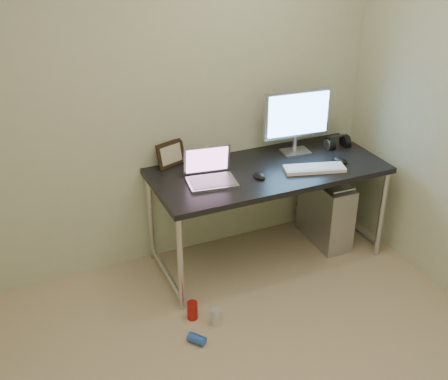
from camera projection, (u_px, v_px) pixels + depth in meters
The scene contains 16 objects.
wall_back at pixel (142, 100), 3.76m from camera, with size 3.50×0.02×2.50m, color beige.
desk at pixel (268, 178), 4.01m from camera, with size 1.67×0.73×0.75m.
tower_computer at pixel (325, 211), 4.42m from camera, with size 0.23×0.51×0.56m.
cable_a at pixel (302, 181), 4.57m from camera, with size 0.01×0.01×0.70m, color black.
cable_b at pixel (312, 183), 4.60m from camera, with size 0.01×0.01×0.72m, color black.
can_red at pixel (192, 310), 3.66m from camera, with size 0.07×0.07×0.13m, color #AE1811.
can_white at pixel (216, 317), 3.61m from camera, with size 0.06×0.06×0.12m, color silver.
can_blue at pixel (197, 339), 3.47m from camera, with size 0.06×0.06×0.11m, color blue.
laptop at pixel (210, 173), 3.79m from camera, with size 0.36×0.31×0.22m.
monitor at pixel (297, 117), 4.09m from camera, with size 0.52×0.17×0.48m.
keyboard at pixel (315, 169), 3.94m from camera, with size 0.43×0.14×0.03m, color white.
mouse_right at pixel (340, 159), 4.06m from camera, with size 0.08×0.12×0.04m, color black.
mouse_left at pixel (259, 175), 3.84m from camera, with size 0.07×0.12×0.04m, color black.
headphones at pixel (338, 143), 4.30m from camera, with size 0.19×0.11×0.12m.
picture_frame at pixel (171, 154), 3.98m from camera, with size 0.23×0.03×0.18m, color black.
webcam at pixel (208, 151), 4.02m from camera, with size 0.04×0.03×0.13m.
Camera 1 is at (-0.95, -1.78, 2.46)m, focal length 45.00 mm.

